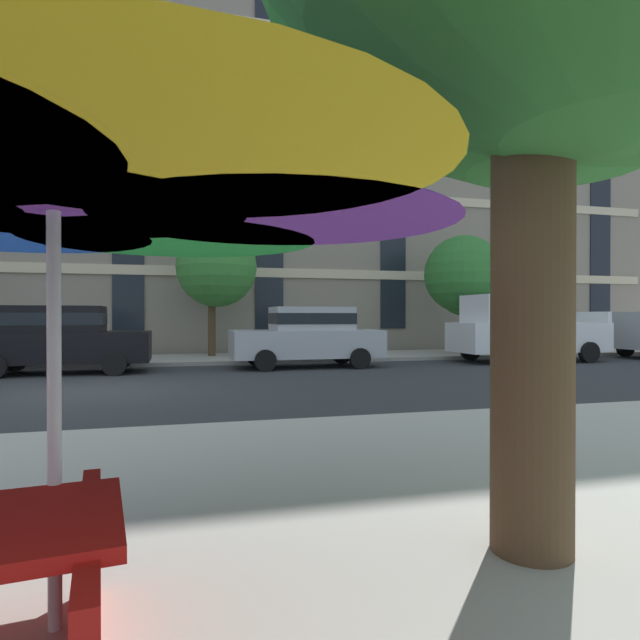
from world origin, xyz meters
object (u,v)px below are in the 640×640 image
(sedan_black, at_px, (61,338))
(pickup_white, at_px, (522,331))
(patio_umbrella, at_px, (53,162))
(street_tree_middle, at_px, (216,269))
(sedan_silver, at_px, (308,335))
(street_tree_right, at_px, (465,278))

(sedan_black, bearing_deg, pickup_white, 0.00)
(pickup_white, xyz_separation_m, patio_umbrella, (-11.60, -12.70, 1.17))
(street_tree_middle, height_order, patio_umbrella, street_tree_middle)
(sedan_silver, height_order, pickup_white, pickup_white)
(sedan_silver, distance_m, street_tree_middle, 4.80)
(sedan_black, relative_size, sedan_silver, 1.00)
(pickup_white, bearing_deg, sedan_silver, -180.00)
(sedan_black, relative_size, patio_umbrella, 1.15)
(street_tree_middle, bearing_deg, pickup_white, -19.87)
(sedan_black, relative_size, pickup_white, 0.86)
(street_tree_middle, bearing_deg, sedan_silver, -55.48)
(sedan_black, xyz_separation_m, street_tree_right, (13.47, 2.69, 1.99))
(patio_umbrella, bearing_deg, street_tree_middle, 83.36)
(street_tree_right, bearing_deg, pickup_white, -79.04)
(street_tree_right, height_order, patio_umbrella, street_tree_right)
(pickup_white, bearing_deg, patio_umbrella, -132.40)
(sedan_black, bearing_deg, street_tree_right, 11.30)
(pickup_white, xyz_separation_m, street_tree_right, (-0.52, 2.69, 1.91))
(sedan_black, bearing_deg, patio_umbrella, -79.32)
(sedan_black, bearing_deg, sedan_silver, 0.00)
(pickup_white, height_order, street_tree_middle, street_tree_middle)
(sedan_black, distance_m, street_tree_right, 13.88)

